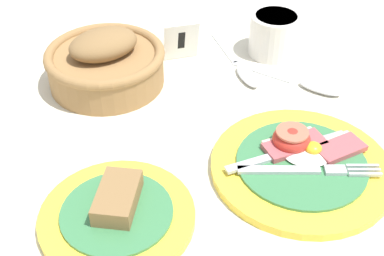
# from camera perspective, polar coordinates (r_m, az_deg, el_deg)

# --- Properties ---
(ground_plane) EXTENTS (3.00, 3.00, 0.00)m
(ground_plane) POSITION_cam_1_polar(r_m,az_deg,el_deg) (0.69, 4.30, -6.87)
(ground_plane) COLOR beige
(breakfast_plate) EXTENTS (0.24, 0.24, 0.04)m
(breakfast_plate) POSITION_cam_1_polar(r_m,az_deg,el_deg) (0.73, 11.57, -3.61)
(breakfast_plate) COLOR yellow
(breakfast_plate) RESTS_ON ground_plane
(bread_plate) EXTENTS (0.19, 0.19, 0.04)m
(bread_plate) POSITION_cam_1_polar(r_m,az_deg,el_deg) (0.66, -7.98, -9.00)
(bread_plate) COLOR yellow
(bread_plate) RESTS_ON ground_plane
(sugar_cup) EXTENTS (0.09, 0.09, 0.07)m
(sugar_cup) POSITION_cam_1_polar(r_m,az_deg,el_deg) (0.96, 8.80, 9.95)
(sugar_cup) COLOR white
(sugar_cup) RESTS_ON ground_plane
(bread_basket) EXTENTS (0.19, 0.19, 0.09)m
(bread_basket) POSITION_cam_1_polar(r_m,az_deg,el_deg) (0.87, -9.21, 6.91)
(bread_basket) COLOR olive
(bread_basket) RESTS_ON ground_plane
(number_card) EXTENTS (0.06, 0.05, 0.07)m
(number_card) POSITION_cam_1_polar(r_m,az_deg,el_deg) (0.93, -1.34, 9.54)
(number_card) COLOR white
(number_card) RESTS_ON ground_plane
(teaspoon_by_saucer) EXTENTS (0.15, 0.15, 0.01)m
(teaspoon_by_saucer) POSITION_cam_1_polar(r_m,az_deg,el_deg) (0.89, 11.86, 4.68)
(teaspoon_by_saucer) COLOR silver
(teaspoon_by_saucer) RESTS_ON ground_plane
(teaspoon_near_cup) EXTENTS (0.03, 0.19, 0.01)m
(teaspoon_near_cup) POSITION_cam_1_polar(r_m,az_deg,el_deg) (0.92, 5.25, 6.41)
(teaspoon_near_cup) COLOR silver
(teaspoon_near_cup) RESTS_ON ground_plane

